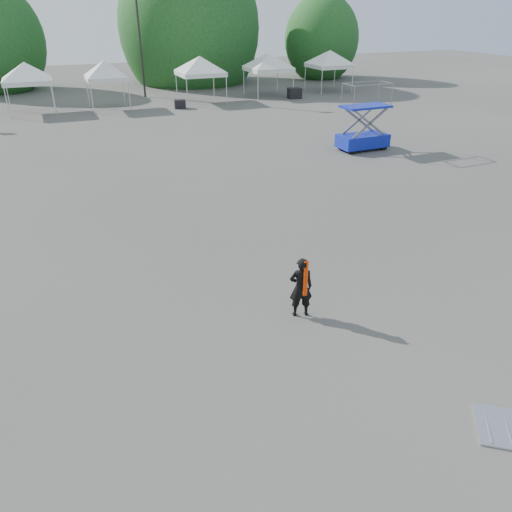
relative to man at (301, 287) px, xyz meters
name	(u,v)px	position (x,y,z in m)	size (l,w,h in m)	color
ground	(271,285)	(-0.04, 1.60, -0.77)	(120.00, 120.00, 0.00)	#474442
light_pole_east	(138,23)	(2.96, 33.60, 4.75)	(0.60, 0.25, 9.80)	black
tree_mid_e	(189,28)	(8.96, 40.60, 4.07)	(5.12, 5.12, 7.79)	#382314
tree_far_e	(321,40)	(21.96, 38.60, 2.86)	(3.84, 3.84, 5.84)	#382314
tent_d	(24,66)	(-5.62, 29.84, 2.29)	(4.40, 4.40, 3.88)	silver
tent_e	(105,64)	(-0.46, 29.28, 2.29)	(3.91, 3.91, 3.88)	silver
tent_f	(200,60)	(6.53, 29.54, 2.29)	(4.61, 4.61, 3.88)	silver
tent_g	(268,56)	(12.43, 30.15, 2.29)	(4.63, 4.63, 3.88)	silver
tent_h	(330,53)	(18.28, 30.49, 2.29)	(4.50, 4.50, 3.88)	silver
man	(301,287)	(0.00, 0.00, 0.00)	(0.64, 0.50, 1.54)	black
scissor_lift	(365,117)	(10.03, 12.59, 0.90)	(2.60, 1.36, 3.31)	#0B0E98
crate_mid	(180,104)	(4.28, 27.51, -0.46)	(0.79, 0.62, 0.62)	black
crate_east	(295,93)	(13.90, 28.21, -0.37)	(1.03, 0.80, 0.80)	black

